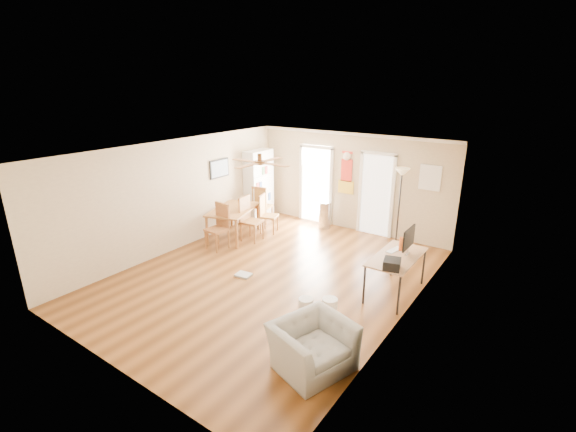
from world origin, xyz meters
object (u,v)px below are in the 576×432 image
Objects in this scene: wastebasket_b at (306,306)px; computer_desk at (395,275)px; wastebasket_a at (330,307)px; dining_chair_right_a at (269,214)px; trash_can at (325,215)px; printer at (392,264)px; dining_table at (234,223)px; bookshelf at (259,185)px; dining_chair_far at (263,204)px; torchiere_lamp at (399,207)px; dining_chair_near at (217,227)px; armchair at (312,346)px; dining_chair_right_b at (252,219)px.

computer_desk is at bearing 57.80° from wastebasket_b.
dining_chair_right_a is at bearing 141.90° from wastebasket_a.
trash_can is 2.25× the size of printer.
bookshelf is at bearing 104.05° from dining_table.
dining_chair_far is 0.56× the size of torchiere_lamp.
printer is at bearing -22.08° from bookshelf.
dining_chair_near is at bearing 162.61° from printer.
wastebasket_a is 1.03× the size of wastebasket_b.
bookshelf is at bearing 157.95° from computer_desk.
wastebasket_a is at bearing -58.88° from trash_can.
dining_table is at bearing 72.42° from armchair.
dining_chair_far reaches higher than computer_desk.
dining_chair_far reaches higher than trash_can.
dining_chair_right_b is 4.20m from printer.
bookshelf is 1.98× the size of dining_chair_right_a.
dining_chair_right_b is 3.82m from wastebasket_a.
computer_desk reaches higher than trash_can.
dining_table is at bearing 174.19° from computer_desk.
torchiere_lamp reaches higher than dining_chair_right_b.
armchair is at bearing -113.00° from printer.
dining_chair_far reaches higher than armchair.
dining_table reaches higher than wastebasket_a.
dining_chair_near is 3.34× the size of printer.
trash_can reaches higher than armchair.
computer_desk is (3.94, -1.23, -0.12)m from dining_chair_right_a.
dining_table reaches higher than trash_can.
bookshelf reaches higher than dining_chair_right_a.
trash_can is 4.23m from printer.
bookshelf is 1.87× the size of dining_chair_far.
dining_chair_right_a is 5.41m from armchair.
dining_chair_far is 5.24m from printer.
computer_desk is (4.87, -1.97, -0.62)m from bookshelf.
bookshelf reaches higher than trash_can.
trash_can is at bearing 115.76° from wastebasket_b.
bookshelf is 5.29m from computer_desk.
dining_chair_right_b is at bearing 172.31° from computer_desk.
wastebasket_a is at bearing -148.25° from printer.
dining_chair_near is (0.58, -2.34, -0.46)m from bookshelf.
wastebasket_b is at bearing -132.24° from dining_chair_right_b.
printer is (4.60, -1.02, 0.48)m from dining_table.
torchiere_lamp is at bearing -87.92° from dining_chair_right_a.
computer_desk is at bearing -126.40° from dining_chair_right_a.
computer_desk is (4.49, -0.46, 0.01)m from dining_table.
dining_chair_near is at bearing 164.82° from wastebasket_a.
dining_chair_far is 5.03m from wastebasket_a.
computer_desk reaches higher than wastebasket_a.
printer reaches higher than trash_can.
torchiere_lamp reaches higher than dining_chair_near.
dining_table is at bearing -151.56° from torchiere_lamp.
bookshelf is 6.75× the size of wastebasket_b.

